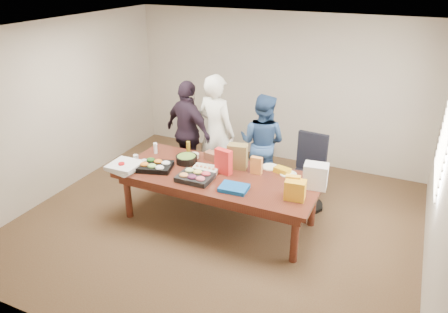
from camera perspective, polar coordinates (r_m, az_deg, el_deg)
The scene contains 39 objects.
floor at distance 6.33m, azimuth -0.69°, elevation -8.59°, with size 5.50×5.00×0.02m, color #47301E.
ceiling at distance 5.35m, azimuth -0.84°, elevation 16.62°, with size 5.50×5.00×0.02m, color white.
wall_back at distance 7.91m, azimuth 7.11°, elevation 8.99°, with size 5.50×0.04×2.70m, color beige.
wall_front at distance 3.85m, azimuth -17.16°, elevation -9.76°, with size 5.50×0.04×2.70m, color beige.
wall_left at distance 7.25m, azimuth -20.93°, elevation 6.09°, with size 0.04×5.00×2.70m, color beige.
wall_right at distance 5.24m, azimuth 27.55°, elevation -2.02°, with size 0.04×5.00×2.70m, color beige.
window_panel at distance 5.74m, azimuth 27.47°, elevation 1.83°, with size 0.03×1.40×1.10m, color white.
window_blinds at distance 5.74m, azimuth 27.08°, elevation 1.90°, with size 0.04×1.36×1.00m, color beige.
conference_table at distance 6.12m, azimuth -0.71°, elevation -5.57°, with size 2.80×1.20×0.75m, color #4C1C0F.
office_chair at distance 6.50m, azimuth 11.01°, elevation -2.45°, with size 0.56×0.56×1.09m, color black.
person_center at distance 6.88m, azimuth -1.06°, elevation 3.25°, with size 0.69×0.45×1.90m, color white.
person_right at distance 6.88m, azimuth 5.12°, elevation 1.85°, with size 0.78×0.61×1.61m, color #2E4E81.
person_left at distance 7.12m, azimuth -4.77°, elevation 3.24°, with size 1.02×0.42×1.74m, color black.
veggie_tray at distance 6.17m, azimuth -9.15°, elevation -1.34°, with size 0.46×0.36×0.07m, color black.
fruit_tray at distance 5.81m, azimuth -3.89°, elevation -2.81°, with size 0.46×0.36×0.07m, color black.
sheet_cake at distance 6.01m, azimuth -2.51°, elevation -1.81°, with size 0.37×0.27×0.06m, color silver.
salad_bowl at distance 6.31m, azimuth -5.03°, elevation -0.36°, with size 0.32×0.32×0.10m, color black.
chip_bag_blue at distance 5.55m, azimuth 1.34°, elevation -4.23°, with size 0.36×0.27×0.05m, color #1055A9.
chip_bag_red at distance 5.92m, azimuth -0.08°, elevation -0.67°, with size 0.24×0.10×0.36m, color red.
chip_bag_yellow at distance 5.44m, azimuth 9.14°, elevation -3.86°, with size 0.18×0.07×0.28m, color yellow.
chip_bag_orange at distance 5.94m, azimuth 4.35°, elevation -1.19°, with size 0.16×0.07×0.25m, color orange.
mayo_jar at distance 6.27m, azimuth 1.41°, elevation -0.19°, with size 0.10×0.10×0.15m, color silver.
mustard_bottle at distance 6.37m, azimuth -0.25°, elevation 0.31°, with size 0.06×0.06×0.16m, color yellow.
dressing_bottle at distance 6.60m, azimuth -4.79°, elevation 1.23°, with size 0.06×0.06×0.19m, color olive.
ranch_bottle at distance 6.65m, azimuth -9.14°, elevation 1.10°, with size 0.06×0.06×0.17m, color white.
banana_bunch at distance 6.04m, azimuth 7.78°, elevation -1.85°, with size 0.22×0.13×0.07m, color gold.
bread_loaf at distance 6.33m, azimuth -1.23°, elevation -0.05°, with size 0.31×0.13×0.12m, color brown.
kraft_bag at distance 6.06m, azimuth 1.79°, elevation 0.01°, with size 0.28×0.16×0.36m, color olive.
red_cup at distance 6.20m, azimuth -13.50°, elevation -1.35°, with size 0.09×0.09×0.12m, color #B10D10.
clear_cup_a at distance 6.27m, azimuth -10.60°, elevation -0.86°, with size 0.08×0.08×0.10m, color silver.
clear_cup_b at distance 6.45m, azimuth -11.69°, elevation -0.22°, with size 0.08×0.08×0.10m, color silver.
pizza_box_lower at distance 6.26m, azimuth -13.12°, elevation -1.41°, with size 0.42×0.42×0.05m, color white.
pizza_box_upper at distance 6.22m, azimuth -13.11°, elevation -1.12°, with size 0.42×0.42×0.05m, color white.
plate_a at distance 6.01m, azimuth 8.59°, elevation -2.32°, with size 0.23×0.23×0.01m, color silver.
plate_b at distance 6.18m, azimuth 6.19°, elevation -1.39°, with size 0.24×0.24×0.01m, color white.
dip_bowl_a at distance 6.11m, azimuth 4.62°, elevation -1.43°, with size 0.14×0.14×0.06m, color beige.
dip_bowl_b at distance 6.46m, azimuth -4.04°, elevation 0.12°, with size 0.16×0.16×0.06m, color beige.
grocery_bag_white at distance 5.68m, azimuth 12.12°, elevation -2.55°, with size 0.31×0.22×0.33m, color white.
grocery_bag_yellow at distance 5.37m, azimuth 9.47°, elevation -4.41°, with size 0.25×0.18×0.25m, color #FCAE1F.
Camera 1 is at (2.28, -4.78, 3.45)m, focal length 34.24 mm.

